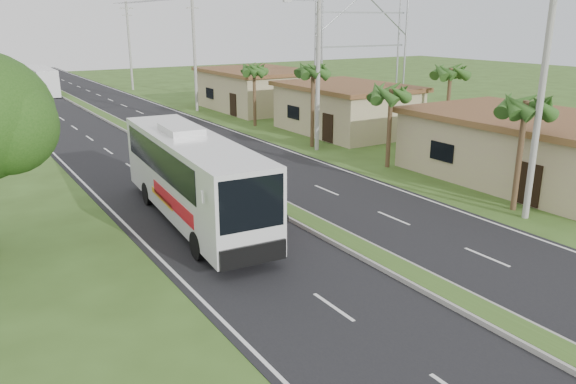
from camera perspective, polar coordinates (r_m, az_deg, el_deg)
ground at (r=19.50m, az=13.00°, el=-8.72°), size 180.00×180.00×0.00m
road_asphalt at (r=35.58m, az=-10.25°, el=3.26°), size 14.00×160.00×0.02m
median_strip at (r=35.56m, az=-10.26°, el=3.40°), size 1.20×160.00×0.18m
lane_edge_left at (r=33.76m, az=-20.81°, el=1.63°), size 0.12×160.00×0.01m
lane_edge_right at (r=38.50m, az=-0.98°, el=4.56°), size 0.12×160.00×0.01m
shop_near at (r=33.00m, az=23.23°, el=4.21°), size 8.60×12.60×3.52m
shop_mid at (r=43.87m, az=5.90°, el=8.48°), size 7.60×10.60×3.67m
shop_far at (r=55.46m, az=-3.16°, el=10.41°), size 8.60×11.60×3.82m
palm_verge_a at (r=26.77m, az=22.99°, el=8.01°), size 2.40×2.40×5.45m
palm_verge_b at (r=33.03m, az=10.44°, el=9.87°), size 2.40×2.40×5.05m
palm_verge_c at (r=38.03m, az=2.55°, el=12.20°), size 2.40×2.40×5.85m
palm_verge_d at (r=45.97m, az=-3.47°, el=12.31°), size 2.40×2.40×5.25m
palm_behind_shop at (r=40.81m, az=16.20°, el=11.62°), size 2.40×2.40×5.65m
utility_pole_a at (r=25.69m, az=24.40°, el=9.62°), size 1.60×0.28×11.00m
utility_pole_b at (r=36.94m, az=3.05°, el=13.82°), size 3.20×0.28×12.00m
utility_pole_c at (r=54.54m, az=-9.49°, el=14.04°), size 1.60×0.28×11.00m
utility_pole_d at (r=73.36m, az=-15.81°, el=14.17°), size 1.60×0.28×10.50m
billboard_lattice at (r=54.66m, az=7.59°, el=15.34°), size 10.18×1.18×12.07m
coach_bus_main at (r=24.02m, az=-9.75°, el=1.98°), size 3.52×12.48×3.98m
coach_bus_far at (r=72.57m, az=-23.78°, el=10.43°), size 2.48×10.50×3.05m
motorcyclist at (r=22.85m, az=-2.13°, el=-2.12°), size 2.03×0.75×2.35m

